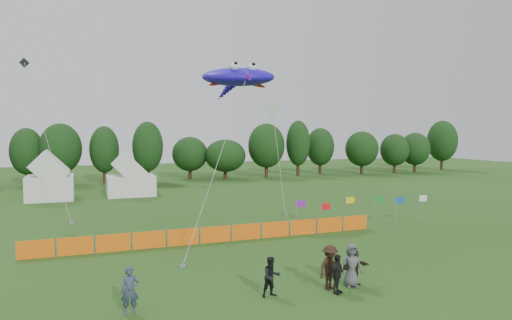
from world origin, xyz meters
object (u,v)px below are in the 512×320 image
object	(u,v)px
tent_left	(50,180)
spectator_b	(272,277)
barrier_fence	(215,234)
spectator_d	(337,274)
spectator_c	(330,267)
stingray_kite	(237,78)
tent_right	(131,179)
spectator_f	(354,267)
spectator_e	(351,265)
spectator_a	(130,291)

from	to	relation	value
tent_left	spectator_b	world-z (taller)	tent_left
barrier_fence	spectator_d	distance (m)	10.62
spectator_c	stingray_kite	size ratio (longest dim) A/B	0.09
tent_right	spectator_b	xyz separation A→B (m)	(2.45, -32.83, -0.94)
spectator_d	spectator_b	bearing A→B (deg)	134.72
tent_left	tent_right	world-z (taller)	tent_left
tent_right	spectator_f	world-z (taller)	tent_right
spectator_e	tent_right	bearing A→B (deg)	108.52
spectator_d	barrier_fence	bearing A→B (deg)	71.22
spectator_d	spectator_f	bearing A→B (deg)	-4.67
spectator_f	barrier_fence	bearing A→B (deg)	100.05
spectator_a	spectator_c	bearing A→B (deg)	2.58
tent_right	spectator_b	size ratio (longest dim) A/B	3.00
spectator_c	stingray_kite	world-z (taller)	stingray_kite
spectator_c	spectator_d	world-z (taller)	spectator_c
spectator_c	spectator_b	bearing A→B (deg)	158.96
barrier_fence	spectator_d	world-z (taller)	spectator_d
tent_right	spectator_b	world-z (taller)	tent_right
spectator_c	tent_right	bearing A→B (deg)	79.94
spectator_d	stingray_kite	xyz separation A→B (m)	(2.32, 20.05, 10.43)
spectator_c	spectator_f	world-z (taller)	spectator_c
barrier_fence	spectator_f	world-z (taller)	spectator_f
tent_right	spectator_d	size ratio (longest dim) A/B	2.97
spectator_c	spectator_d	xyz separation A→B (m)	(0.00, -0.56, -0.13)
spectator_a	spectator_b	world-z (taller)	spectator_a
barrier_fence	spectator_d	bearing A→B (deg)	-77.23
tent_right	spectator_e	bearing A→B (deg)	-79.33
tent_right	spectator_f	xyz separation A→B (m)	(6.40, -32.85, -0.95)
spectator_e	stingray_kite	distance (m)	22.10
tent_left	stingray_kite	size ratio (longest dim) A/B	0.20
tent_left	tent_right	bearing A→B (deg)	1.21
spectator_e	stingray_kite	bearing A→B (deg)	94.16
tent_right	spectator_c	world-z (taller)	tent_right
stingray_kite	spectator_c	bearing A→B (deg)	-96.79
tent_right	spectator_c	distance (m)	33.33
tent_left	spectator_e	world-z (taller)	tent_left
tent_left	spectator_b	bearing A→B (deg)	-72.56
spectator_b	spectator_c	distance (m)	2.70
spectator_c	spectator_e	size ratio (longest dim) A/B	1.01
barrier_fence	spectator_b	world-z (taller)	spectator_b
spectator_d	spectator_f	xyz separation A→B (m)	(1.25, 0.64, -0.02)
tent_right	stingray_kite	distance (m)	18.07
spectator_a	spectator_d	bearing A→B (deg)	-1.26
spectator_b	spectator_e	distance (m)	3.76
stingray_kite	spectator_a	bearing A→B (deg)	-119.01
tent_left	spectator_a	bearing A→B (deg)	-81.88
tent_right	spectator_a	size ratio (longest dim) A/B	2.76
spectator_b	spectator_d	world-z (taller)	spectator_d
spectator_f	stingray_kite	distance (m)	22.08
spectator_a	spectator_d	distance (m)	8.37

